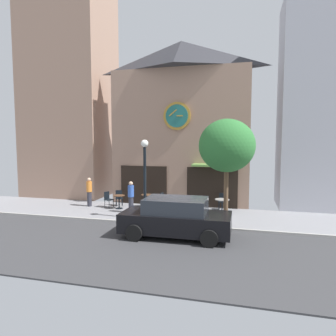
{
  "coord_description": "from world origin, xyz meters",
  "views": [
    {
      "loc": [
        3.03,
        -12.9,
        3.79
      ],
      "look_at": [
        -0.8,
        2.14,
        2.4
      ],
      "focal_mm": 32.39,
      "sensor_mm": 36.0,
      "label": 1
    }
  ],
  "objects": [
    {
      "name": "cafe_chair_left_end",
      "position": [
        -4.1,
        3.4,
        0.53
      ],
      "size": [
        0.54,
        0.54,
        0.9
      ],
      "color": "black",
      "rests_on": "ground_plane"
    },
    {
      "name": "cafe_chair_by_entrance",
      "position": [
        -1.28,
        2.31,
        0.53
      ],
      "size": [
        0.48,
        0.48,
        0.9
      ],
      "color": "black",
      "rests_on": "ground_plane"
    },
    {
      "name": "street_tree",
      "position": [
        2.25,
        0.52,
        3.57
      ],
      "size": [
        2.44,
        2.2,
        4.75
      ],
      "color": "brown",
      "rests_on": "ground_plane"
    },
    {
      "name": "ground_plane",
      "position": [
        0.0,
        -0.84,
        -0.02
      ],
      "size": [
        26.54,
        10.28,
        0.13
      ],
      "color": "gray"
    },
    {
      "name": "cafe_chair_outer",
      "position": [
        -4.53,
        2.82,
        0.53
      ],
      "size": [
        0.51,
        0.51,
        0.9
      ],
      "color": "black",
      "rests_on": "ground_plane"
    },
    {
      "name": "pedestrian_orange",
      "position": [
        -5.71,
        2.83,
        0.86
      ],
      "size": [
        0.37,
        0.37,
        1.67
      ],
      "color": "#2D2D38",
      "rests_on": "ground_plane"
    },
    {
      "name": "cafe_table_leftmost",
      "position": [
        1.91,
        3.09,
        0.53
      ],
      "size": [
        0.76,
        0.76,
        0.72
      ],
      "color": "black",
      "rests_on": "ground_plane"
    },
    {
      "name": "pedestrian_blue",
      "position": [
        -2.78,
        1.93,
        0.86
      ],
      "size": [
        0.39,
        0.39,
        1.67
      ],
      "color": "#2D2D38",
      "rests_on": "ground_plane"
    },
    {
      "name": "cafe_chair_curbside",
      "position": [
        -1.55,
        3.27,
        0.53
      ],
      "size": [
        0.46,
        0.46,
        0.9
      ],
      "color": "black",
      "rests_on": "ground_plane"
    },
    {
      "name": "neighbor_building_right",
      "position": [
        7.71,
        5.93,
        5.79
      ],
      "size": [
        5.6,
        3.3,
        11.59
      ],
      "color": "#B2B2BC",
      "rests_on": "ground_plane"
    },
    {
      "name": "cafe_table_center_left",
      "position": [
        -1.05,
        1.48,
        0.53
      ],
      "size": [
        0.75,
        0.75,
        0.74
      ],
      "color": "black",
      "rests_on": "ground_plane"
    },
    {
      "name": "cafe_table_near_door",
      "position": [
        0.65,
        2.13,
        0.53
      ],
      "size": [
        0.77,
        0.77,
        0.72
      ],
      "color": "black",
      "rests_on": "ground_plane"
    },
    {
      "name": "cafe_table_rightmost",
      "position": [
        -2.39,
        3.44,
        0.49
      ],
      "size": [
        0.65,
        0.65,
        0.72
      ],
      "color": "black",
      "rests_on": "ground_plane"
    },
    {
      "name": "street_lamp",
      "position": [
        -1.63,
        0.86,
        1.96
      ],
      "size": [
        0.36,
        0.36,
        3.85
      ],
      "color": "black",
      "rests_on": "ground_plane"
    },
    {
      "name": "parked_car_black",
      "position": [
        0.43,
        -1.44,
        0.76
      ],
      "size": [
        4.32,
        2.05,
        1.55
      ],
      "color": "black",
      "rests_on": "ground_plane"
    },
    {
      "name": "neighbor_building_left",
      "position": [
        -9.02,
        6.39,
        7.41
      ],
      "size": [
        5.66,
        4.22,
        14.82
      ],
      "color": "#9E7A66",
      "rests_on": "ground_plane"
    },
    {
      "name": "cafe_chair_under_awning",
      "position": [
        -0.22,
        1.52,
        0.53
      ],
      "size": [
        0.47,
        0.47,
        0.9
      ],
      "color": "black",
      "rests_on": "ground_plane"
    },
    {
      "name": "clock_building",
      "position": [
        -0.8,
        5.32,
        5.01
      ],
      "size": [
        8.2,
        3.33,
        9.73
      ],
      "color": "#9E7A66",
      "rests_on": "ground_plane"
    },
    {
      "name": "cafe_table_center",
      "position": [
        -3.77,
        2.64,
        0.51
      ],
      "size": [
        0.64,
        0.64,
        0.76
      ],
      "color": "black",
      "rests_on": "ground_plane"
    },
    {
      "name": "cafe_chair_facing_street",
      "position": [
        1.86,
        3.9,
        0.53
      ],
      "size": [
        0.41,
        0.41,
        0.9
      ],
      "color": "black",
      "rests_on": "ground_plane"
    }
  ]
}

